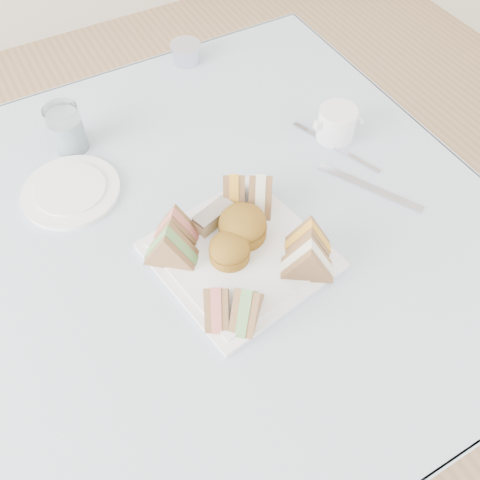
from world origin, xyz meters
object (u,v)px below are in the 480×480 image
serving_plate (240,255)px  water_glass (66,129)px  table (216,322)px  creamer_jug (336,124)px

serving_plate → water_glass: 0.43m
table → serving_plate: size_ratio=3.47×
creamer_jug → water_glass: bearing=157.9°
table → creamer_jug: (0.33, 0.08, 0.41)m
water_glass → creamer_jug: (0.48, -0.23, -0.02)m
serving_plate → water_glass: (-0.16, 0.40, 0.04)m
serving_plate → table: bearing=90.8°
table → creamer_jug: creamer_jug is taller
serving_plate → creamer_jug: bearing=18.8°
serving_plate → creamer_jug: (0.31, 0.17, 0.03)m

